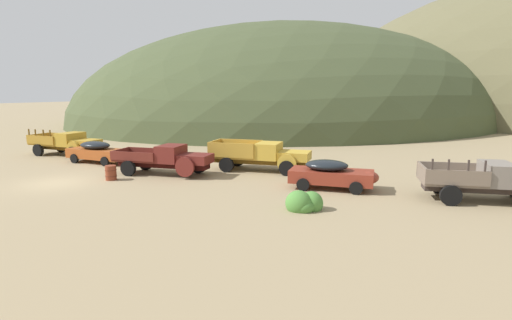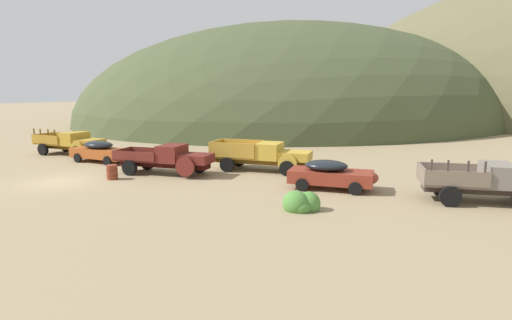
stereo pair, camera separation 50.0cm
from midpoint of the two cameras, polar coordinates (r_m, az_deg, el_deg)
name	(u,v)px [view 1 (the left image)]	position (r m, az deg, el deg)	size (l,w,h in m)	color
ground_plane	(57,183)	(26.23, -26.68, -2.89)	(300.00, 300.00, 0.00)	#998460
hill_far_right	(297,117)	(79.75, 5.59, 5.96)	(71.40, 87.17, 33.78)	#424C2D
truck_mustard	(70,143)	(36.38, -25.01, 2.12)	(6.36, 3.17, 2.16)	#593D12
car_oxide_orange	(100,152)	(31.95, -21.49, 1.08)	(5.20, 2.33, 1.57)	#A34C1E
truck_oxblood	(170,159)	(26.11, -12.54, 0.13)	(6.56, 3.50, 1.89)	black
truck_faded_yellow	(266,156)	(26.67, 0.92, 0.60)	(6.85, 3.65, 1.91)	brown
car_rust_red	(334,174)	(22.25, 10.24, -1.95)	(4.95, 2.86, 1.57)	maroon
truck_primer_gray	(493,181)	(22.34, 29.81, -2.54)	(6.18, 3.98, 2.16)	#3D322D
oil_drum_foreground	(111,173)	(25.70, -20.22, -1.69)	(0.68, 0.68, 0.87)	brown
bush_near_barrel	(304,204)	(18.26, 5.94, -6.14)	(1.58, 1.42, 1.16)	#4C8438
bush_front_left	(239,155)	(31.71, -2.85, 0.70)	(1.40, 1.30, 1.10)	#5B8E42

